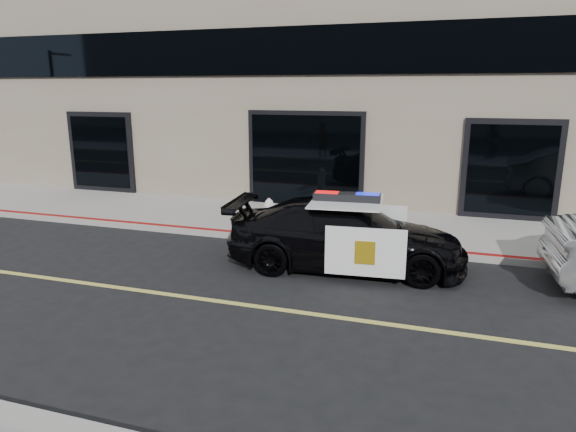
% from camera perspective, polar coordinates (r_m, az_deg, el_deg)
% --- Properties ---
extents(ground, '(120.00, 120.00, 0.00)m').
position_cam_1_polar(ground, '(8.62, -4.68, -9.84)').
color(ground, black).
rests_on(ground, ground).
extents(sidewalk_n, '(60.00, 3.50, 0.15)m').
position_cam_1_polar(sidewalk_n, '(13.33, 3.98, -0.85)').
color(sidewalk_n, gray).
rests_on(sidewalk_n, ground).
extents(building_n, '(60.00, 7.00, 12.00)m').
position_cam_1_polar(building_n, '(18.21, 8.65, 21.78)').
color(building_n, '#756856').
rests_on(building_n, ground).
extents(police_car, '(2.74, 4.98, 1.52)m').
position_cam_1_polar(police_car, '(10.17, 6.47, -2.07)').
color(police_car, black).
rests_on(police_car, ground).
extents(fire_hydrant, '(0.33, 0.45, 0.72)m').
position_cam_1_polar(fire_hydrant, '(12.63, -2.12, 0.27)').
color(fire_hydrant, silver).
rests_on(fire_hydrant, sidewalk_n).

